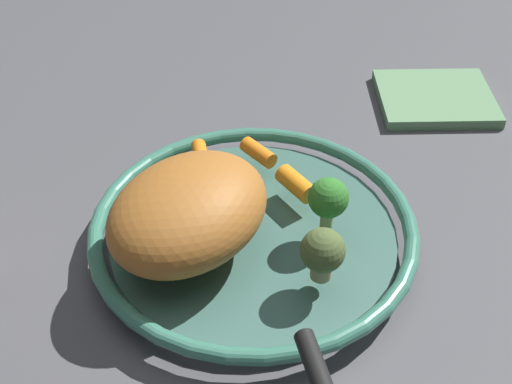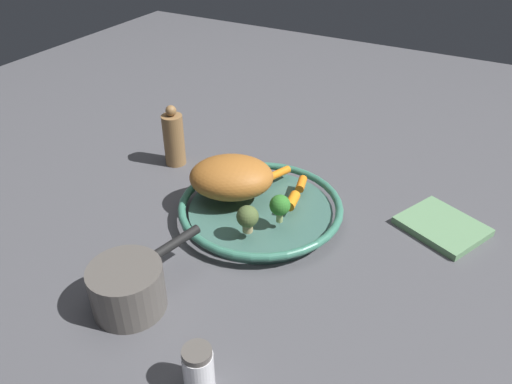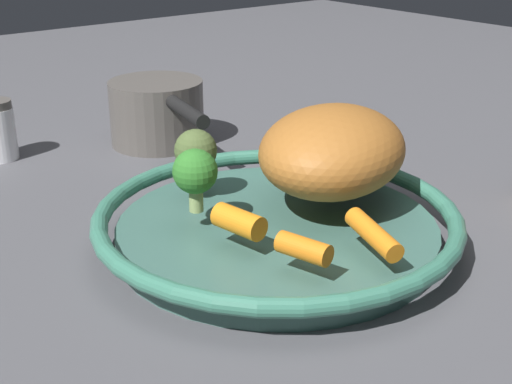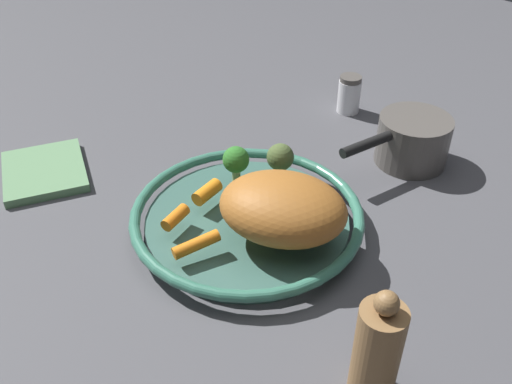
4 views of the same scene
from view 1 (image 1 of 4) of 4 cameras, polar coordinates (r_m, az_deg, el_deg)
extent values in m
plane|color=#4C4C51|center=(0.70, -0.20, -4.55)|extent=(2.40, 2.40, 0.00)
cylinder|color=#3D665B|center=(0.69, -0.20, -3.96)|extent=(0.28, 0.28, 0.02)
torus|color=#397862|center=(0.68, -0.21, -2.88)|extent=(0.32, 0.32, 0.02)
ellipsoid|color=#AA6528|center=(0.63, -5.58, -1.67)|extent=(0.21, 0.19, 0.08)
cylinder|color=orange|center=(0.74, 0.19, 3.29)|extent=(0.03, 0.05, 0.02)
cylinder|color=orange|center=(0.73, -4.52, 2.64)|extent=(0.03, 0.07, 0.02)
cylinder|color=orange|center=(0.70, 3.33, 0.68)|extent=(0.03, 0.05, 0.02)
cylinder|color=tan|center=(0.62, 5.39, -6.44)|extent=(0.02, 0.02, 0.02)
sphere|color=#4C6031|center=(0.60, 5.54, -4.82)|extent=(0.04, 0.04, 0.04)
cylinder|color=#95AB66|center=(0.66, 5.85, -2.20)|extent=(0.01, 0.01, 0.02)
sphere|color=#307829|center=(0.65, 6.01, -0.48)|extent=(0.04, 0.04, 0.04)
cube|color=#669366|center=(0.93, 14.61, 7.50)|extent=(0.18, 0.17, 0.01)
camera|label=2|loc=(0.66, 94.46, 7.67)|focal=35.14mm
camera|label=3|loc=(1.07, 8.70, 28.96)|focal=49.76mm
camera|label=4|loc=(0.90, -49.38, 31.22)|focal=39.89mm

